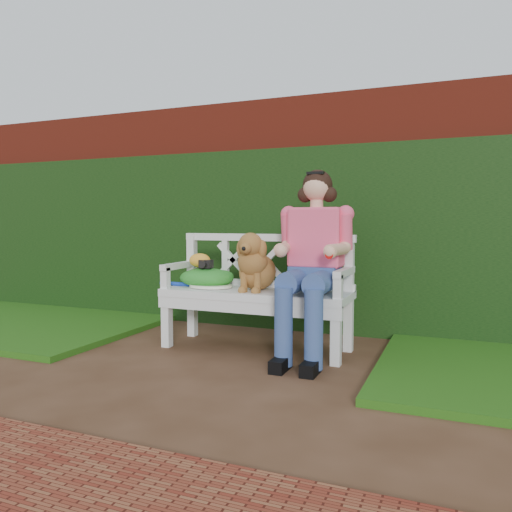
% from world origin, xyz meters
% --- Properties ---
extents(ground, '(60.00, 60.00, 0.00)m').
position_xyz_m(ground, '(0.00, 0.00, 0.00)').
color(ground, '#402716').
extents(brick_wall, '(10.00, 0.30, 2.20)m').
position_xyz_m(brick_wall, '(0.00, 1.90, 1.10)').
color(brick_wall, maroon).
rests_on(brick_wall, ground).
extents(ivy_hedge, '(10.00, 0.18, 1.70)m').
position_xyz_m(ivy_hedge, '(0.00, 1.68, 0.85)').
color(ivy_hedge, '#1D3C12').
rests_on(ivy_hedge, ground).
extents(grass_left, '(2.60, 2.00, 0.05)m').
position_xyz_m(grass_left, '(-2.40, 0.90, 0.03)').
color(grass_left, '#194D11').
rests_on(grass_left, ground).
extents(garden_bench, '(1.64, 0.78, 0.48)m').
position_xyz_m(garden_bench, '(0.11, 0.85, 0.24)').
color(garden_bench, white).
rests_on(garden_bench, ground).
extents(seated_woman, '(0.73, 0.88, 1.40)m').
position_xyz_m(seated_woman, '(0.60, 0.83, 0.70)').
color(seated_woman, '#F72F4F').
rests_on(seated_woman, ground).
extents(dog, '(0.38, 0.47, 0.46)m').
position_xyz_m(dog, '(0.13, 0.82, 0.71)').
color(dog, '#A46433').
rests_on(dog, garden_bench).
extents(tennis_racket, '(0.71, 0.32, 0.03)m').
position_xyz_m(tennis_racket, '(-0.31, 0.82, 0.50)').
color(tennis_racket, white).
rests_on(tennis_racket, garden_bench).
extents(green_bag, '(0.50, 0.40, 0.16)m').
position_xyz_m(green_bag, '(-0.34, 0.86, 0.56)').
color(green_bag, '#2B7436').
rests_on(green_bag, garden_bench).
extents(camera_item, '(0.11, 0.08, 0.07)m').
position_xyz_m(camera_item, '(-0.33, 0.84, 0.67)').
color(camera_item, black).
rests_on(camera_item, green_bag).
extents(baseball_glove, '(0.21, 0.18, 0.12)m').
position_xyz_m(baseball_glove, '(-0.40, 0.86, 0.70)').
color(baseball_glove, gold).
rests_on(baseball_glove, green_bag).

